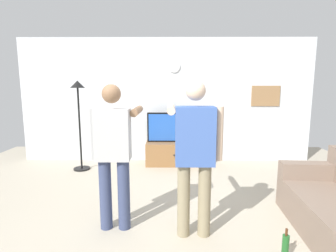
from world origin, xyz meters
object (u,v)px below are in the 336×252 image
object	(u,v)px
person_standing_nearer_couch	(195,150)
television	(174,127)
tv_stand	(174,153)
person_standing_nearer_lamp	(114,150)
wall_clock	(174,67)
floor_lamp	(79,107)
beverage_bottle	(285,246)
framed_picture	(265,96)

from	to	relation	value
person_standing_nearer_couch	television	bearing A→B (deg)	93.79
tv_stand	person_standing_nearer_lamp	bearing A→B (deg)	-106.17
wall_clock	tv_stand	bearing A→B (deg)	-90.00
person_standing_nearer_lamp	wall_clock	bearing A→B (deg)	75.43
floor_lamp	person_standing_nearer_couch	distance (m)	3.09
television	beverage_bottle	distance (m)	3.35
wall_clock	person_standing_nearer_lamp	distance (m)	3.12
television	person_standing_nearer_couch	bearing A→B (deg)	-86.21
tv_stand	person_standing_nearer_couch	size ratio (longest dim) A/B	0.69
framed_picture	floor_lamp	distance (m)	3.94
tv_stand	television	bearing A→B (deg)	90.00
tv_stand	person_standing_nearer_couch	xyz separation A→B (m)	(0.18, -2.66, 0.74)
television	framed_picture	bearing A→B (deg)	7.07
wall_clock	beverage_bottle	distance (m)	4.03
tv_stand	television	world-z (taller)	television
wall_clock	person_standing_nearer_couch	world-z (taller)	wall_clock
tv_stand	beverage_bottle	xyz separation A→B (m)	(1.04, -3.07, -0.12)
floor_lamp	person_standing_nearer_couch	xyz separation A→B (m)	(2.05, -2.29, -0.29)
floor_lamp	beverage_bottle	distance (m)	4.13
framed_picture	person_standing_nearer_lamp	xyz separation A→B (m)	(-2.74, -2.82, -0.51)
wall_clock	person_standing_nearer_couch	size ratio (longest dim) A/B	0.15
tv_stand	beverage_bottle	distance (m)	3.24
tv_stand	person_standing_nearer_lamp	size ratio (longest dim) A/B	0.70
framed_picture	wall_clock	bearing A→B (deg)	-179.86
television	framed_picture	distance (m)	2.12
person_standing_nearer_lamp	television	bearing A→B (deg)	74.11
floor_lamp	wall_clock	bearing A→B (deg)	19.39
beverage_bottle	person_standing_nearer_lamp	bearing A→B (deg)	162.73
wall_clock	framed_picture	size ratio (longest dim) A/B	0.41
floor_lamp	person_standing_nearer_lamp	world-z (taller)	floor_lamp
television	floor_lamp	distance (m)	1.97
wall_clock	floor_lamp	distance (m)	2.15
television	person_standing_nearer_couch	world-z (taller)	person_standing_nearer_couch
person_standing_nearer_lamp	person_standing_nearer_couch	size ratio (longest dim) A/B	0.98
floor_lamp	person_standing_nearer_lamp	xyz separation A→B (m)	(1.14, -2.15, -0.32)
tv_stand	wall_clock	distance (m)	1.86
floor_lamp	person_standing_nearer_lamp	size ratio (longest dim) A/B	1.05
television	wall_clock	size ratio (longest dim) A/B	4.52
wall_clock	person_standing_nearer_lamp	xyz separation A→B (m)	(-0.73, -2.81, -1.13)
framed_picture	person_standing_nearer_couch	world-z (taller)	person_standing_nearer_couch
beverage_bottle	person_standing_nearer_couch	bearing A→B (deg)	154.35
framed_picture	person_standing_nearer_lamp	distance (m)	3.96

